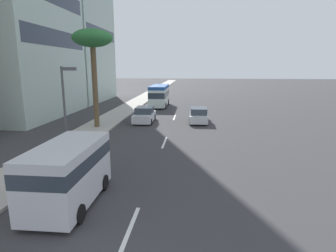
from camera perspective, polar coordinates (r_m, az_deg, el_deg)
name	(u,v)px	position (r m, az deg, el deg)	size (l,w,h in m)	color
ground_plane	(177,112)	(35.89, 1.76, 2.86)	(198.00, 198.00, 0.00)	#38383A
sidewalk_right	(123,111)	(36.96, -9.03, 3.10)	(162.00, 3.17, 0.15)	#B2ADA3
lane_stripe_near	(130,230)	(10.78, -7.81, -20.14)	(3.20, 0.16, 0.01)	silver
lane_stripe_mid	(164,142)	(21.55, -0.73, -3.35)	(3.20, 0.16, 0.01)	silver
lane_stripe_far	(174,117)	(32.02, 1.32, 1.75)	(3.20, 0.16, 0.01)	silver
car_lead	(144,115)	(29.29, -4.80, 2.23)	(4.06, 1.93, 1.59)	silver
car_second	(199,115)	(29.31, 6.22, 2.17)	(4.34, 1.87, 1.54)	silver
van_third	(68,170)	(12.55, -19.58, -8.47)	(4.84, 2.23, 2.59)	silver
minibus_fourth	(159,95)	(40.60, -1.77, 6.30)	(6.77, 2.37, 3.04)	silver
pedestrian_mid_block	(97,116)	(27.75, -14.12, 2.07)	(0.38, 0.34, 1.71)	navy
palm_tree	(93,42)	(26.83, -15.06, 16.17)	(3.56, 3.56, 8.82)	brown
street_lamp	(66,100)	(18.33, -20.02, 4.92)	(0.24, 0.97, 5.57)	#4C4C51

